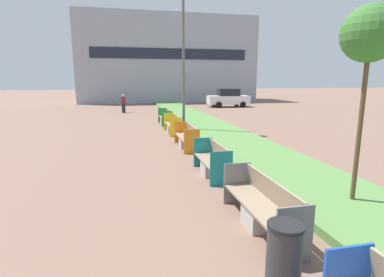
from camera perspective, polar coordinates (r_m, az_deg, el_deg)
name	(u,v)px	position (r m, az deg, el deg)	size (l,w,h in m)	color
planter_grass_strip	(254,152)	(11.61, 11.71, -2.46)	(2.80, 120.00, 0.18)	#568442
building_backdrop	(167,60)	(39.80, -4.79, 14.63)	(21.67, 7.40, 10.40)	#939EAD
bench_grey_frame	(262,208)	(5.97, 13.11, -12.84)	(0.65, 2.43, 0.94)	#ADA8A0
bench_teal_frame	(212,163)	(8.86, 3.89, -4.67)	(0.65, 1.93, 0.94)	#ADA8A0
bench_orange_frame	(187,139)	(12.38, -0.97, -0.03)	(0.65, 2.23, 0.94)	#ADA8A0
bench_yellow_frame	(173,126)	(15.86, -3.59, 2.43)	(0.65, 2.24, 0.94)	#ADA8A0
bench_green_frame	(165,119)	(18.91, -5.09, 3.80)	(0.65, 1.97, 0.94)	#ADA8A0
litter_bin	(284,259)	(4.34, 17.07, -21.13)	(0.47, 0.47, 0.99)	#2D2D30
street_lamp_post	(183,47)	(16.08, -1.66, 17.05)	(0.24, 0.44, 8.08)	#56595B
sapling_tree_near	(370,36)	(7.24, 30.80, 16.46)	(1.14, 1.14, 4.25)	brown
pedestrian_walking	(123,103)	(26.14, -12.96, 6.52)	(0.53, 0.24, 1.56)	#232633
parked_car_distant	(228,98)	(31.16, 6.90, 7.67)	(4.32, 2.06, 1.86)	silver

